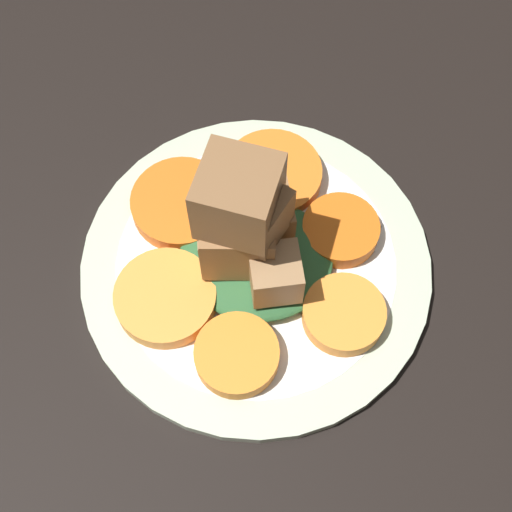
% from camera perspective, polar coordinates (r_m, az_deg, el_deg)
% --- Properties ---
extents(table_slab, '(1.20, 1.20, 0.02)m').
position_cam_1_polar(table_slab, '(0.53, -0.00, -1.48)').
color(table_slab, black).
rests_on(table_slab, ground).
extents(plate, '(0.25, 0.25, 0.01)m').
position_cam_1_polar(plate, '(0.51, -0.00, -0.78)').
color(plate, beige).
rests_on(plate, table_slab).
extents(carrot_slice_0, '(0.07, 0.07, 0.01)m').
position_cam_1_polar(carrot_slice_0, '(0.52, -6.00, 4.18)').
color(carrot_slice_0, orange).
rests_on(carrot_slice_0, plate).
extents(carrot_slice_1, '(0.07, 0.07, 0.01)m').
position_cam_1_polar(carrot_slice_1, '(0.49, -7.24, -3.33)').
color(carrot_slice_1, '#F99539').
rests_on(carrot_slice_1, plate).
extents(carrot_slice_2, '(0.06, 0.06, 0.01)m').
position_cam_1_polar(carrot_slice_2, '(0.47, -1.19, -7.98)').
color(carrot_slice_2, orange).
rests_on(carrot_slice_2, plate).
extents(carrot_slice_3, '(0.06, 0.06, 0.01)m').
position_cam_1_polar(carrot_slice_3, '(0.49, 7.03, -4.65)').
color(carrot_slice_3, orange).
rests_on(carrot_slice_3, plate).
extents(carrot_slice_4, '(0.06, 0.06, 0.01)m').
position_cam_1_polar(carrot_slice_4, '(0.51, 6.77, 2.07)').
color(carrot_slice_4, orange).
rests_on(carrot_slice_4, plate).
extents(carrot_slice_5, '(0.07, 0.07, 0.01)m').
position_cam_1_polar(carrot_slice_5, '(0.53, 1.03, 6.57)').
color(carrot_slice_5, orange).
rests_on(carrot_slice_5, plate).
extents(center_pile, '(0.11, 0.10, 0.11)m').
position_cam_1_polar(center_pile, '(0.47, -0.58, 1.68)').
color(center_pile, '#2D6033').
rests_on(center_pile, plate).
extents(fork, '(0.18, 0.04, 0.00)m').
position_cam_1_polar(fork, '(0.53, 0.87, 3.96)').
color(fork, silver).
rests_on(fork, plate).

